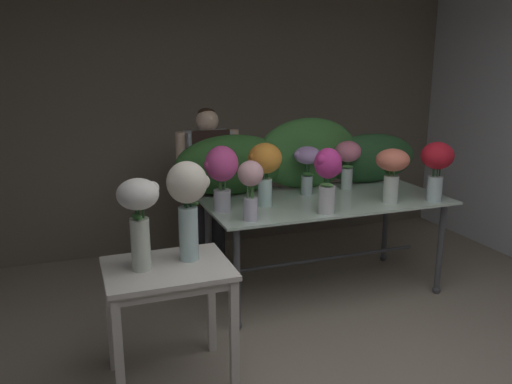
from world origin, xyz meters
TOP-DOWN VIEW (x-y plane):
  - ground_plane at (0.00, 1.70)m, footprint 7.50×7.50m
  - wall_back at (0.00, 3.41)m, footprint 5.29×0.12m
  - display_table_glass at (0.41, 1.86)m, footprint 2.00×1.01m
  - side_table_white at (-1.07, 0.99)m, footprint 0.74×0.59m
  - florist at (-0.40, 2.53)m, footprint 0.57×0.24m
  - foliage_backdrop at (0.36, 2.25)m, footprint 2.33×0.31m
  - vase_sunset_dahlias at (-0.14, 1.82)m, footprint 0.27×0.26m
  - vase_blush_lilies at (-0.38, 1.49)m, footprint 0.19×0.19m
  - vase_crimson_snapdragons at (1.22, 1.48)m, footprint 0.26×0.26m
  - vase_coral_roses at (0.85, 1.56)m, footprint 0.27×0.27m
  - vase_magenta_peonies at (0.23, 1.46)m, footprint 0.21×0.20m
  - vase_fuchsia_ranunculus at (-0.50, 1.79)m, footprint 0.27×0.25m
  - vase_rosy_tulips at (0.74, 2.07)m, footprint 0.23×0.23m
  - vase_lilac_stock at (0.33, 2.02)m, footprint 0.27×0.23m
  - vase_white_roses_tall at (-1.22, 0.99)m, footprint 0.24×0.24m
  - vase_cream_lisianthus_tall at (-0.92, 1.05)m, footprint 0.26×0.24m

SIDE VIEW (x-z plane):
  - ground_plane at x=0.00m, z-range 0.00..0.00m
  - side_table_white at x=-1.07m, z-range 0.28..1.05m
  - display_table_glass at x=0.41m, z-range 0.30..1.13m
  - florist at x=-0.40m, z-range 0.17..1.72m
  - foliage_backdrop at x=0.36m, z-range 0.78..1.41m
  - vase_blush_lilies at x=-0.38m, z-range 0.88..1.32m
  - vase_lilac_stock at x=0.33m, z-range 0.90..1.32m
  - vase_white_roses_tall at x=-1.22m, z-range 0.84..1.38m
  - vase_rosy_tulips at x=0.74m, z-range 0.90..1.33m
  - vase_coral_roses at x=0.85m, z-range 0.90..1.34m
  - vase_magenta_peonies at x=0.23m, z-range 0.88..1.37m
  - vase_crimson_snapdragons at x=1.22m, z-range 0.90..1.39m
  - vase_fuchsia_ranunculus at x=-0.50m, z-range 0.89..1.40m
  - vase_cream_lisianthus_tall at x=-0.92m, z-range 0.85..1.46m
  - vase_sunset_dahlias at x=-0.14m, z-range 0.91..1.41m
  - wall_back at x=0.00m, z-range 0.00..2.79m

